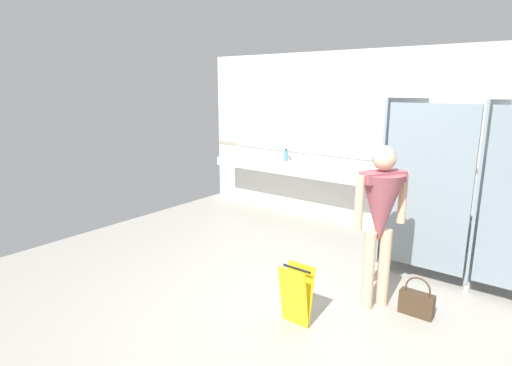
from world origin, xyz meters
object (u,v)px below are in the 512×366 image
at_px(paper_cup, 325,166).
at_px(wet_floor_sign, 296,295).
at_px(handbag, 417,302).
at_px(soap_dispenser, 286,155).
at_px(person_standing, 381,208).

bearing_deg(paper_cup, wet_floor_sign, -66.05).
bearing_deg(handbag, soap_dispenser, 143.98).
height_order(handbag, wet_floor_sign, wet_floor_sign).
xyz_separation_m(person_standing, paper_cup, (-1.64, 1.93, -0.08)).
bearing_deg(handbag, person_standing, -166.77).
height_order(soap_dispenser, wet_floor_sign, soap_dispenser).
distance_m(paper_cup, wet_floor_sign, 2.99).
relative_size(handbag, soap_dispenser, 1.84).
bearing_deg(paper_cup, person_standing, -49.72).
distance_m(soap_dispenser, paper_cup, 0.97).
bearing_deg(person_standing, wet_floor_sign, -121.42).
bearing_deg(wet_floor_sign, handbag, 44.88).
xyz_separation_m(handbag, paper_cup, (-2.02, 1.84, 0.80)).
bearing_deg(soap_dispenser, handbag, -36.02).
relative_size(handbag, paper_cup, 3.69).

